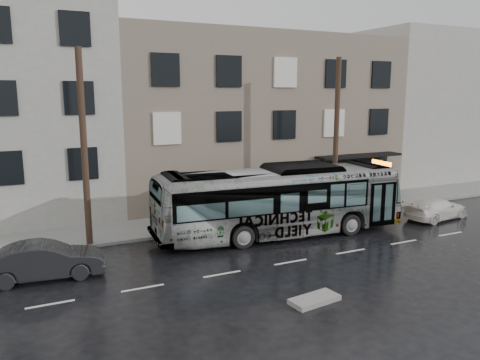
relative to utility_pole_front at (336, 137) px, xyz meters
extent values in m
plane|color=black|center=(-6.50, -3.30, -4.65)|extent=(120.00, 120.00, 0.00)
cube|color=gray|center=(-6.50, 1.60, -4.58)|extent=(90.00, 3.60, 0.15)
cube|color=#75675A|center=(-1.50, 9.40, 0.85)|extent=(20.00, 12.00, 11.00)
cube|color=#AFAEA5|center=(17.50, 9.40, 1.35)|extent=(18.00, 12.00, 12.00)
cylinder|color=#432D21|center=(0.00, 0.00, 0.00)|extent=(0.30, 0.30, 9.00)
cylinder|color=#432D21|center=(-14.00, 0.00, 0.00)|extent=(0.30, 0.30, 9.00)
cylinder|color=slate|center=(1.10, 0.00, -3.30)|extent=(0.06, 0.06, 2.40)
imported|color=#B2B2B2|center=(-5.00, -2.17, -2.86)|extent=(13.04, 3.98, 3.58)
imported|color=white|center=(4.75, -3.32, -4.02)|extent=(4.51, 2.31, 1.25)
imported|color=black|center=(-16.10, -3.28, -3.92)|extent=(4.54, 1.90, 1.46)
cube|color=#97958F|center=(-7.81, -9.51, -4.56)|extent=(1.89, 1.04, 0.18)
camera|label=1|loc=(-16.61, -22.11, 2.44)|focal=35.00mm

